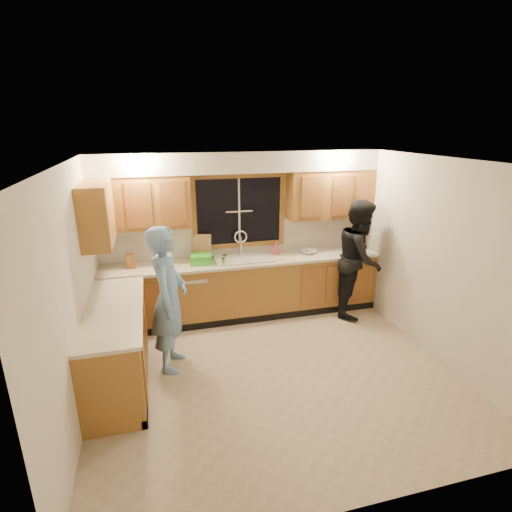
{
  "coord_description": "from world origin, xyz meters",
  "views": [
    {
      "loc": [
        -1.29,
        -3.96,
        2.85
      ],
      "look_at": [
        -0.06,
        0.65,
        1.28
      ],
      "focal_mm": 28.0,
      "sensor_mm": 36.0,
      "label": 1
    }
  ],
  "objects": [
    {
      "name": "floor",
      "position": [
        0.0,
        0.0,
        0.0
      ],
      "size": [
        4.2,
        4.2,
        0.0
      ],
      "primitive_type": "plane",
      "color": "tan",
      "rests_on": "ground"
    },
    {
      "name": "ceiling",
      "position": [
        0.0,
        0.0,
        2.5
      ],
      "size": [
        4.2,
        4.2,
        0.0
      ],
      "primitive_type": "plane",
      "rotation": [
        3.14,
        0.0,
        0.0
      ],
      "color": "white"
    },
    {
      "name": "wall_back",
      "position": [
        0.0,
        1.9,
        1.25
      ],
      "size": [
        4.2,
        0.0,
        4.2
      ],
      "primitive_type": "plane",
      "rotation": [
        1.57,
        0.0,
        0.0
      ],
      "color": "silver",
      "rests_on": "ground"
    },
    {
      "name": "wall_left",
      "position": [
        -2.1,
        0.0,
        1.25
      ],
      "size": [
        0.0,
        3.8,
        3.8
      ],
      "primitive_type": "plane",
      "rotation": [
        1.57,
        0.0,
        1.57
      ],
      "color": "silver",
      "rests_on": "ground"
    },
    {
      "name": "wall_right",
      "position": [
        2.1,
        0.0,
        1.25
      ],
      "size": [
        0.0,
        3.8,
        3.8
      ],
      "primitive_type": "plane",
      "rotation": [
        1.57,
        0.0,
        -1.57
      ],
      "color": "silver",
      "rests_on": "ground"
    },
    {
      "name": "base_cabinets_back",
      "position": [
        0.0,
        1.6,
        0.44
      ],
      "size": [
        4.2,
        0.6,
        0.88
      ],
      "primitive_type": "cube",
      "color": "#A66E30",
      "rests_on": "ground"
    },
    {
      "name": "base_cabinets_left",
      "position": [
        -1.8,
        0.35,
        0.44
      ],
      "size": [
        0.6,
        1.9,
        0.88
      ],
      "primitive_type": "cube",
      "color": "#A66E30",
      "rests_on": "ground"
    },
    {
      "name": "countertop_back",
      "position": [
        0.0,
        1.58,
        0.9
      ],
      "size": [
        4.2,
        0.63,
        0.04
      ],
      "primitive_type": "cube",
      "color": "beige",
      "rests_on": "base_cabinets_back"
    },
    {
      "name": "countertop_left",
      "position": [
        -1.79,
        0.35,
        0.9
      ],
      "size": [
        0.63,
        1.9,
        0.04
      ],
      "primitive_type": "cube",
      "color": "beige",
      "rests_on": "base_cabinets_left"
    },
    {
      "name": "upper_cabinets_left",
      "position": [
        -1.43,
        1.73,
        1.83
      ],
      "size": [
        1.35,
        0.33,
        0.75
      ],
      "primitive_type": "cube",
      "color": "#A66E30",
      "rests_on": "wall_back"
    },
    {
      "name": "upper_cabinets_right",
      "position": [
        1.43,
        1.73,
        1.83
      ],
      "size": [
        1.35,
        0.33,
        0.75
      ],
      "primitive_type": "cube",
      "color": "#A66E30",
      "rests_on": "wall_back"
    },
    {
      "name": "upper_cabinets_return",
      "position": [
        -1.94,
        1.12,
        1.83
      ],
      "size": [
        0.33,
        0.9,
        0.75
      ],
      "primitive_type": "cube",
      "color": "#A66E30",
      "rests_on": "wall_left"
    },
    {
      "name": "soffit",
      "position": [
        0.0,
        1.72,
        2.35
      ],
      "size": [
        4.2,
        0.35,
        0.3
      ],
      "primitive_type": "cube",
      "color": "silver",
      "rests_on": "wall_back"
    },
    {
      "name": "window_frame",
      "position": [
        0.0,
        1.89,
        1.6
      ],
      "size": [
        1.44,
        0.03,
        1.14
      ],
      "color": "black",
      "rests_on": "wall_back"
    },
    {
      "name": "sink",
      "position": [
        0.0,
        1.6,
        0.86
      ],
      "size": [
        0.86,
        0.52,
        0.57
      ],
      "color": "silver",
      "rests_on": "countertop_back"
    },
    {
      "name": "dishwasher",
      "position": [
        -0.85,
        1.59,
        0.41
      ],
      "size": [
        0.6,
        0.56,
        0.82
      ],
      "primitive_type": "cube",
      "color": "silver",
      "rests_on": "floor"
    },
    {
      "name": "stove",
      "position": [
        -1.8,
        -0.22,
        0.45
      ],
      "size": [
        0.58,
        0.75,
        0.9
      ],
      "primitive_type": "cube",
      "color": "silver",
      "rests_on": "floor"
    },
    {
      "name": "man",
      "position": [
        -1.18,
        0.48,
        0.89
      ],
      "size": [
        0.58,
        0.74,
        1.78
      ],
      "primitive_type": "imported",
      "rotation": [
        0.0,
        0.0,
        1.32
      ],
      "color": "#719ED6",
      "rests_on": "floor"
    },
    {
      "name": "woman",
      "position": [
        1.74,
        1.24,
        0.9
      ],
      "size": [
        1.07,
        1.11,
        1.81
      ],
      "primitive_type": "imported",
      "rotation": [
        0.0,
        0.0,
        0.94
      ],
      "color": "black",
      "rests_on": "floor"
    },
    {
      "name": "knife_block",
      "position": [
        -1.63,
        1.64,
        1.02
      ],
      "size": [
        0.12,
        0.11,
        0.21
      ],
      "primitive_type": "cube",
      "rotation": [
        0.0,
        0.0,
        0.12
      ],
      "color": "#985C2A",
      "rests_on": "countertop_back"
    },
    {
      "name": "cutting_board",
      "position": [
        -0.6,
        1.82,
        1.11
      ],
      "size": [
        0.29,
        0.16,
        0.37
      ],
      "primitive_type": "cube",
      "rotation": [
        -0.21,
        0.0,
        -0.25
      ],
      "color": "tan",
      "rests_on": "countertop_back"
    },
    {
      "name": "dish_crate",
      "position": [
        -0.64,
        1.58,
        0.99
      ],
      "size": [
        0.35,
        0.33,
        0.14
      ],
      "primitive_type": "cube",
      "rotation": [
        0.0,
        0.0,
        -0.19
      ],
      "color": "green",
      "rests_on": "countertop_back"
    },
    {
      "name": "soap_bottle",
      "position": [
        0.56,
        1.75,
        1.01
      ],
      "size": [
        0.09,
        0.09,
        0.19
      ],
      "primitive_type": "imported",
      "rotation": [
        0.0,
        0.0,
        0.08
      ],
      "color": "#E8587B",
      "rests_on": "countertop_back"
    },
    {
      "name": "bowl",
      "position": [
        1.06,
        1.63,
        0.95
      ],
      "size": [
        0.3,
        0.3,
        0.06
      ],
      "primitive_type": "imported",
      "rotation": [
        0.0,
        0.0,
        0.28
      ],
      "color": "silver",
      "rests_on": "countertop_back"
    },
    {
      "name": "can_left",
      "position": [
        -0.35,
        1.39,
        0.98
      ],
      "size": [
        0.07,
        0.07,
        0.11
      ],
      "primitive_type": "cylinder",
      "rotation": [
        0.0,
        0.0,
        0.13
      ],
      "color": "beige",
      "rests_on": "countertop_back"
    },
    {
      "name": "can_right",
      "position": [
        -0.31,
        1.5,
        0.98
      ],
      "size": [
        0.07,
        0.07,
        0.13
      ],
      "primitive_type": "cylinder",
      "rotation": [
        0.0,
        0.0,
        0.06
      ],
      "color": "beige",
      "rests_on": "countertop_back"
    }
  ]
}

